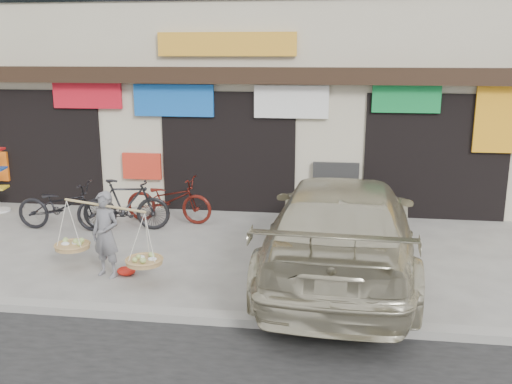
# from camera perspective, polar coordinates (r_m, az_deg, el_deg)

# --- Properties ---
(ground) EXTENTS (70.00, 70.00, 0.00)m
(ground) POSITION_cam_1_polar(r_m,az_deg,el_deg) (9.85, -6.50, -7.30)
(ground) COLOR gray
(ground) RESTS_ON ground
(kerb) EXTENTS (70.00, 0.25, 0.12)m
(kerb) POSITION_cam_1_polar(r_m,az_deg,el_deg) (8.07, -10.10, -11.92)
(kerb) COLOR gray
(kerb) RESTS_ON ground
(shophouse_block) EXTENTS (14.00, 6.32, 7.00)m
(shophouse_block) POSITION_cam_1_polar(r_m,az_deg,el_deg) (15.48, -0.82, 13.48)
(shophouse_block) COLOR beige
(shophouse_block) RESTS_ON ground
(street_vendor) EXTENTS (1.98, 1.08, 1.41)m
(street_vendor) POSITION_cam_1_polar(r_m,az_deg,el_deg) (9.44, -14.77, -4.52)
(street_vendor) COLOR slate
(street_vendor) RESTS_ON ground
(bike_0) EXTENTS (1.92, 0.68, 1.00)m
(bike_0) POSITION_cam_1_polar(r_m,az_deg,el_deg) (12.21, -18.80, -1.32)
(bike_0) COLOR black
(bike_0) RESTS_ON ground
(bike_1) EXTENTS (1.82, 0.76, 1.06)m
(bike_1) POSITION_cam_1_polar(r_m,az_deg,el_deg) (11.83, -12.86, -1.26)
(bike_1) COLOR black
(bike_1) RESTS_ON ground
(bike_2) EXTENTS (1.93, 0.79, 0.99)m
(bike_2) POSITION_cam_1_polar(r_m,az_deg,el_deg) (12.22, -8.72, -0.75)
(bike_2) COLOR #4E130D
(bike_2) RESTS_ON ground
(suv) EXTENTS (2.57, 5.72, 1.63)m
(suv) POSITION_cam_1_polar(r_m,az_deg,el_deg) (9.20, 8.54, -3.54)
(suv) COLOR #BEB799
(suv) RESTS_ON ground
(red_bag) EXTENTS (0.31, 0.25, 0.14)m
(red_bag) POSITION_cam_1_polar(r_m,az_deg,el_deg) (9.60, -12.85, -7.70)
(red_bag) COLOR red
(red_bag) RESTS_ON ground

